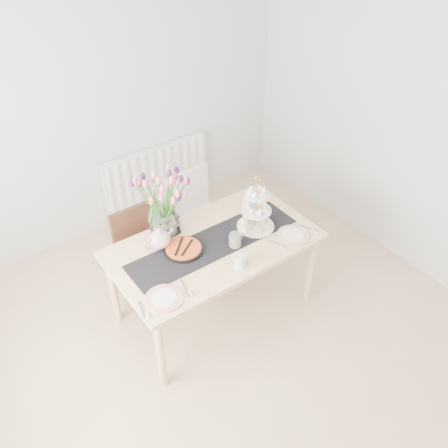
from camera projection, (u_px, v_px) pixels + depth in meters
room_shell at (252, 236)px, 2.87m from camera, size 4.50×4.50×4.50m
radiator at (157, 174)px, 5.01m from camera, size 1.20×0.08×0.60m
dining_table at (214, 251)px, 3.71m from camera, size 1.60×0.90×0.75m
chair_brown at (143, 247)px, 4.02m from camera, size 0.42×0.42×0.84m
chair_white at (196, 211)px, 4.36m from camera, size 0.48×0.48×0.90m
table_runner at (214, 243)px, 3.66m from camera, size 1.40×0.35×0.01m
tulip_vase at (162, 194)px, 3.54m from camera, size 0.66×0.66×0.57m
cake_stand at (256, 215)px, 3.74m from camera, size 0.30×0.30×0.44m
teapot at (160, 239)px, 3.57m from camera, size 0.28×0.23×0.17m
cream_jug at (248, 205)px, 3.97m from camera, size 0.12×0.12×0.10m
tart_tin at (184, 249)px, 3.58m from camera, size 0.30×0.30×0.04m
mug_grey at (235, 240)px, 3.60m from camera, size 0.10×0.10×0.11m
mug_white at (240, 261)px, 3.42m from camera, size 0.10×0.10×0.10m
plate_left at (164, 299)px, 3.20m from camera, size 0.32×0.32×0.01m
plate_right at (293, 235)px, 3.72m from camera, size 0.34×0.34×0.01m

